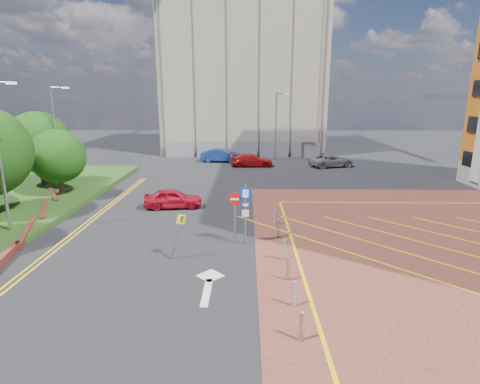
{
  "coord_description": "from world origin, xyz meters",
  "views": [
    {
      "loc": [
        0.56,
        -17.3,
        7.48
      ],
      "look_at": [
        0.18,
        3.31,
        2.23
      ],
      "focal_mm": 28.0,
      "sensor_mm": 36.0,
      "label": 1
    }
  ],
  "objects_px": {
    "warning_sign": "(179,231)",
    "car_blue_back": "(221,155)",
    "lamp_back": "(277,124)",
    "lamp_left_far": "(56,134)",
    "car_red_left": "(173,198)",
    "tree_d": "(38,142)",
    "car_red_back": "(252,160)",
    "tree_c": "(58,156)",
    "car_silver_back": "(332,161)",
    "sign_cluster": "(241,208)",
    "lamp_left_near": "(0,152)"
  },
  "relations": [
    {
      "from": "warning_sign",
      "to": "car_blue_back",
      "type": "relative_size",
      "value": 0.47
    },
    {
      "from": "lamp_back",
      "to": "car_blue_back",
      "type": "height_order",
      "value": "lamp_back"
    },
    {
      "from": "lamp_left_far",
      "to": "car_red_left",
      "type": "height_order",
      "value": "lamp_left_far"
    },
    {
      "from": "tree_d",
      "to": "warning_sign",
      "type": "bearing_deg",
      "value": -45.06
    },
    {
      "from": "warning_sign",
      "to": "car_red_back",
      "type": "bearing_deg",
      "value": 81.49
    },
    {
      "from": "tree_c",
      "to": "car_silver_back",
      "type": "height_order",
      "value": "tree_c"
    },
    {
      "from": "tree_c",
      "to": "sign_cluster",
      "type": "height_order",
      "value": "tree_c"
    },
    {
      "from": "lamp_back",
      "to": "car_blue_back",
      "type": "relative_size",
      "value": 1.69
    },
    {
      "from": "lamp_back",
      "to": "sign_cluster",
      "type": "height_order",
      "value": "lamp_back"
    },
    {
      "from": "tree_c",
      "to": "car_red_left",
      "type": "relative_size",
      "value": 1.24
    },
    {
      "from": "car_blue_back",
      "to": "car_silver_back",
      "type": "bearing_deg",
      "value": -101.73
    },
    {
      "from": "lamp_left_near",
      "to": "lamp_back",
      "type": "distance_m",
      "value": 30.8
    },
    {
      "from": "car_red_left",
      "to": "car_silver_back",
      "type": "height_order",
      "value": "car_silver_back"
    },
    {
      "from": "lamp_left_near",
      "to": "car_silver_back",
      "type": "distance_m",
      "value": 31.27
    },
    {
      "from": "lamp_left_near",
      "to": "car_red_back",
      "type": "bearing_deg",
      "value": 58.0
    },
    {
      "from": "tree_d",
      "to": "lamp_left_far",
      "type": "bearing_deg",
      "value": -25.68
    },
    {
      "from": "tree_c",
      "to": "lamp_left_far",
      "type": "bearing_deg",
      "value": 114.71
    },
    {
      "from": "lamp_left_near",
      "to": "sign_cluster",
      "type": "bearing_deg",
      "value": -4.56
    },
    {
      "from": "sign_cluster",
      "to": "car_blue_back",
      "type": "bearing_deg",
      "value": 96.32
    },
    {
      "from": "lamp_left_near",
      "to": "warning_sign",
      "type": "xyz_separation_m",
      "value": [
        9.82,
        -2.93,
        -3.23
      ]
    },
    {
      "from": "tree_c",
      "to": "car_silver_back",
      "type": "bearing_deg",
      "value": 30.12
    },
    {
      "from": "car_red_back",
      "to": "car_silver_back",
      "type": "xyz_separation_m",
      "value": [
        8.8,
        -0.04,
        0.0
      ]
    },
    {
      "from": "lamp_left_near",
      "to": "warning_sign",
      "type": "distance_m",
      "value": 10.75
    },
    {
      "from": "car_red_left",
      "to": "car_red_back",
      "type": "bearing_deg",
      "value": -26.73
    },
    {
      "from": "lamp_left_near",
      "to": "car_red_back",
      "type": "distance_m",
      "value": 25.78
    },
    {
      "from": "car_blue_back",
      "to": "tree_d",
      "type": "bearing_deg",
      "value": 135.65
    },
    {
      "from": "tree_d",
      "to": "warning_sign",
      "type": "relative_size",
      "value": 2.71
    },
    {
      "from": "car_red_back",
      "to": "car_silver_back",
      "type": "distance_m",
      "value": 8.8
    },
    {
      "from": "tree_c",
      "to": "warning_sign",
      "type": "xyz_separation_m",
      "value": [
        10.9,
        -10.93,
        -1.76
      ]
    },
    {
      "from": "warning_sign",
      "to": "lamp_left_far",
      "type": "bearing_deg",
      "value": 132.44
    },
    {
      "from": "lamp_back",
      "to": "car_red_back",
      "type": "height_order",
      "value": "lamp_back"
    },
    {
      "from": "car_silver_back",
      "to": "car_blue_back",
      "type": "bearing_deg",
      "value": 58.76
    },
    {
      "from": "car_silver_back",
      "to": "car_red_back",
      "type": "bearing_deg",
      "value": 71.86
    },
    {
      "from": "lamp_back",
      "to": "car_red_left",
      "type": "distance_m",
      "value": 22.5
    },
    {
      "from": "lamp_left_near",
      "to": "car_silver_back",
      "type": "bearing_deg",
      "value": 44.04
    },
    {
      "from": "lamp_back",
      "to": "car_blue_back",
      "type": "distance_m",
      "value": 7.66
    },
    {
      "from": "lamp_left_near",
      "to": "car_silver_back",
      "type": "relative_size",
      "value": 1.63
    },
    {
      "from": "tree_c",
      "to": "lamp_left_near",
      "type": "xyz_separation_m",
      "value": [
        1.08,
        -8.0,
        1.47
      ]
    },
    {
      "from": "tree_c",
      "to": "warning_sign",
      "type": "height_order",
      "value": "tree_c"
    },
    {
      "from": "lamp_left_near",
      "to": "car_red_back",
      "type": "height_order",
      "value": "lamp_left_near"
    },
    {
      "from": "lamp_left_far",
      "to": "car_blue_back",
      "type": "xyz_separation_m",
      "value": [
        11.89,
        14.51,
        -3.88
      ]
    },
    {
      "from": "car_blue_back",
      "to": "tree_c",
      "type": "bearing_deg",
      "value": 148.01
    },
    {
      "from": "lamp_left_far",
      "to": "lamp_back",
      "type": "bearing_deg",
      "value": 40.86
    },
    {
      "from": "car_blue_back",
      "to": "car_red_back",
      "type": "height_order",
      "value": "car_blue_back"
    },
    {
      "from": "tree_c",
      "to": "car_blue_back",
      "type": "relative_size",
      "value": 1.04
    },
    {
      "from": "sign_cluster",
      "to": "car_blue_back",
      "type": "relative_size",
      "value": 0.68
    },
    {
      "from": "car_red_left",
      "to": "car_blue_back",
      "type": "relative_size",
      "value": 0.83
    },
    {
      "from": "lamp_left_near",
      "to": "car_red_left",
      "type": "distance_m",
      "value": 10.42
    },
    {
      "from": "lamp_left_far",
      "to": "car_red_left",
      "type": "relative_size",
      "value": 2.03
    },
    {
      "from": "warning_sign",
      "to": "car_silver_back",
      "type": "height_order",
      "value": "warning_sign"
    }
  ]
}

